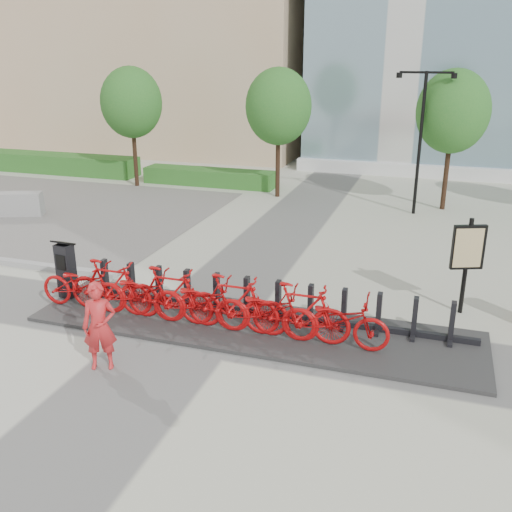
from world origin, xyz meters
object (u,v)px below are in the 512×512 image
(worker_red, at_px, (100,326))
(map_sign, at_px, (468,251))
(jersey_barrier, at_px, (11,204))
(kiosk, at_px, (66,269))
(bike_0, at_px, (83,285))

(worker_red, distance_m, map_sign, 7.89)
(worker_red, relative_size, map_sign, 0.76)
(map_sign, bearing_deg, jersey_barrier, 145.24)
(kiosk, relative_size, jersey_barrier, 0.65)
(bike_0, xyz_separation_m, map_sign, (8.14, 2.57, 0.84))
(jersey_barrier, bearing_deg, map_sign, -35.39)
(jersey_barrier, bearing_deg, kiosk, -63.67)
(kiosk, height_order, jersey_barrier, kiosk)
(jersey_barrier, bearing_deg, worker_red, -64.57)
(map_sign, bearing_deg, kiosk, 172.06)
(kiosk, bearing_deg, jersey_barrier, 142.88)
(kiosk, bearing_deg, worker_red, -40.23)
(jersey_barrier, distance_m, map_sign, 15.84)
(bike_0, relative_size, kiosk, 1.47)
(kiosk, height_order, worker_red, worker_red)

